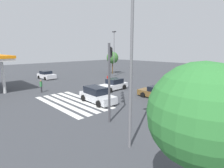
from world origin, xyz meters
TOP-DOWN VIEW (x-y plane):
  - ground_plane at (0.00, 0.00)m, footprint 116.25×116.25m
  - crosswalk_markings at (0.00, -6.12)m, footprint 9.41×4.40m
  - traffic_signal_mast at (5.12, -5.12)m, footprint 4.32×4.32m
  - car_0 at (-1.16, 1.33)m, footprint 2.21×4.74m
  - car_1 at (5.76, 2.00)m, footprint 4.90×1.96m
  - car_2 at (1.88, -4.08)m, footprint 4.72×2.23m
  - car_3 at (-17.15, -1.46)m, footprint 4.27×2.41m
  - pedestrian at (-6.69, -6.71)m, footprint 0.41×0.41m
  - street_light_pole_a at (-10.31, 10.46)m, footprint 0.80×0.36m
  - street_light_pole_b at (10.25, -8.37)m, footprint 0.80×0.36m
  - tree_corner_a at (-13.69, 13.26)m, footprint 2.79×2.79m
  - tree_corner_c at (14.63, -10.40)m, footprint 3.15×3.15m
  - fire_hydrant at (-7.50, 5.98)m, footprint 0.22×0.22m

SIDE VIEW (x-z plane):
  - ground_plane at x=0.00m, z-range 0.00..0.00m
  - crosswalk_markings at x=0.00m, z-range 0.00..0.01m
  - fire_hydrant at x=-7.50m, z-range 0.00..0.86m
  - car_1 at x=5.76m, z-range -0.04..1.35m
  - car_3 at x=-17.15m, z-range -0.06..1.49m
  - car_0 at x=-1.16m, z-range -0.07..1.51m
  - car_2 at x=1.88m, z-range -0.05..1.63m
  - pedestrian at x=-6.69m, z-range 0.10..1.82m
  - tree_corner_a at x=-13.69m, z-range 1.17..6.34m
  - tree_corner_c at x=14.63m, z-range 1.10..6.47m
  - traffic_signal_mast at x=5.12m, z-range 1.59..7.73m
  - street_light_pole_b at x=10.25m, z-range 0.82..9.95m
  - street_light_pole_a at x=-10.31m, z-range 0.82..10.18m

